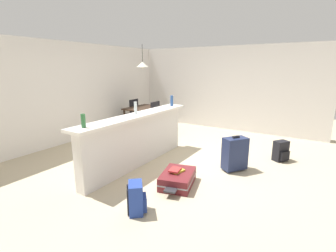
{
  "coord_description": "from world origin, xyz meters",
  "views": [
    {
      "loc": [
        -4.27,
        -2.36,
        1.89
      ],
      "look_at": [
        0.25,
        0.47,
        0.6
      ],
      "focal_mm": 26.2,
      "sensor_mm": 36.0,
      "label": 1
    }
  ],
  "objects_px": {
    "dining_table": "(144,110)",
    "dining_chair_far_side": "(132,112)",
    "pendant_lamp": "(143,64)",
    "backpack_blue": "(136,198)",
    "dining_chair_near_partition": "(158,116)",
    "book_stack": "(176,170)",
    "bottle_clear": "(136,108)",
    "suitcase_upright_navy": "(235,153)",
    "suitcase_flat_maroon": "(178,179)",
    "backpack_black": "(281,151)",
    "bottle_green": "(83,121)",
    "bottle_blue": "(172,101)"
  },
  "relations": [
    {
      "from": "dining_table",
      "to": "dining_chair_far_side",
      "type": "relative_size",
      "value": 1.18
    },
    {
      "from": "pendant_lamp",
      "to": "backpack_blue",
      "type": "xyz_separation_m",
      "value": [
        -3.36,
        -2.45,
        -1.76
      ]
    },
    {
      "from": "dining_chair_near_partition",
      "to": "backpack_blue",
      "type": "relative_size",
      "value": 2.21
    },
    {
      "from": "backpack_blue",
      "to": "book_stack",
      "type": "height_order",
      "value": "backpack_blue"
    },
    {
      "from": "bottle_clear",
      "to": "suitcase_upright_navy",
      "type": "distance_m",
      "value": 2.04
    },
    {
      "from": "backpack_blue",
      "to": "suitcase_upright_navy",
      "type": "bearing_deg",
      "value": -18.25
    },
    {
      "from": "backpack_blue",
      "to": "bottle_clear",
      "type": "bearing_deg",
      "value": 38.8
    },
    {
      "from": "pendant_lamp",
      "to": "suitcase_upright_navy",
      "type": "height_order",
      "value": "pendant_lamp"
    },
    {
      "from": "suitcase_flat_maroon",
      "to": "dining_chair_far_side",
      "type": "bearing_deg",
      "value": 50.84
    },
    {
      "from": "dining_chair_far_side",
      "to": "backpack_blue",
      "type": "distance_m",
      "value": 4.64
    },
    {
      "from": "bottle_clear",
      "to": "dining_table",
      "type": "distance_m",
      "value": 2.59
    },
    {
      "from": "bottle_clear",
      "to": "backpack_black",
      "type": "xyz_separation_m",
      "value": [
        1.73,
        -2.39,
        -0.93
      ]
    },
    {
      "from": "dining_chair_near_partition",
      "to": "bottle_clear",
      "type": "bearing_deg",
      "value": -156.27
    },
    {
      "from": "backpack_black",
      "to": "suitcase_upright_navy",
      "type": "xyz_separation_m",
      "value": [
        -0.98,
        0.66,
        0.13
      ]
    },
    {
      "from": "bottle_green",
      "to": "bottle_clear",
      "type": "relative_size",
      "value": 0.86
    },
    {
      "from": "bottle_blue",
      "to": "suitcase_flat_maroon",
      "type": "xyz_separation_m",
      "value": [
        -1.57,
        -1.06,
        -1.03
      ]
    },
    {
      "from": "dining_chair_far_side",
      "to": "backpack_black",
      "type": "height_order",
      "value": "dining_chair_far_side"
    },
    {
      "from": "suitcase_flat_maroon",
      "to": "book_stack",
      "type": "bearing_deg",
      "value": 73.32
    },
    {
      "from": "pendant_lamp",
      "to": "suitcase_upright_navy",
      "type": "relative_size",
      "value": 0.98
    },
    {
      "from": "dining_chair_near_partition",
      "to": "suitcase_flat_maroon",
      "type": "relative_size",
      "value": 1.05
    },
    {
      "from": "bottle_clear",
      "to": "suitcase_flat_maroon",
      "type": "bearing_deg",
      "value": -106.83
    },
    {
      "from": "bottle_green",
      "to": "dining_chair_far_side",
      "type": "relative_size",
      "value": 0.22
    },
    {
      "from": "dining_chair_far_side",
      "to": "book_stack",
      "type": "xyz_separation_m",
      "value": [
        -2.52,
        -3.07,
        -0.27
      ]
    },
    {
      "from": "book_stack",
      "to": "dining_table",
      "type": "bearing_deg",
      "value": 45.87
    },
    {
      "from": "bottle_green",
      "to": "suitcase_flat_maroon",
      "type": "relative_size",
      "value": 0.23
    },
    {
      "from": "dining_table",
      "to": "dining_chair_near_partition",
      "type": "bearing_deg",
      "value": -89.99
    },
    {
      "from": "bottle_green",
      "to": "backpack_black",
      "type": "bearing_deg",
      "value": -38.7
    },
    {
      "from": "dining_chair_near_partition",
      "to": "book_stack",
      "type": "bearing_deg",
      "value": -140.42
    },
    {
      "from": "bottle_blue",
      "to": "backpack_black",
      "type": "height_order",
      "value": "bottle_blue"
    },
    {
      "from": "bottle_green",
      "to": "dining_chair_near_partition",
      "type": "relative_size",
      "value": 0.22
    },
    {
      "from": "suitcase_flat_maroon",
      "to": "backpack_black",
      "type": "bearing_deg",
      "value": -31.47
    },
    {
      "from": "book_stack",
      "to": "pendant_lamp",
      "type": "bearing_deg",
      "value": 46.26
    },
    {
      "from": "bottle_green",
      "to": "book_stack",
      "type": "relative_size",
      "value": 0.71
    },
    {
      "from": "suitcase_flat_maroon",
      "to": "backpack_black",
      "type": "relative_size",
      "value": 2.11
    },
    {
      "from": "suitcase_flat_maroon",
      "to": "suitcase_upright_navy",
      "type": "xyz_separation_m",
      "value": [
        1.08,
        -0.6,
        0.22
      ]
    },
    {
      "from": "suitcase_flat_maroon",
      "to": "suitcase_upright_navy",
      "type": "distance_m",
      "value": 1.26
    },
    {
      "from": "bottle_green",
      "to": "book_stack",
      "type": "bearing_deg",
      "value": -49.92
    },
    {
      "from": "dining_table",
      "to": "pendant_lamp",
      "type": "relative_size",
      "value": 1.68
    },
    {
      "from": "bottle_blue",
      "to": "suitcase_flat_maroon",
      "type": "height_order",
      "value": "bottle_blue"
    },
    {
      "from": "backpack_black",
      "to": "suitcase_upright_navy",
      "type": "relative_size",
      "value": 0.63
    },
    {
      "from": "bottle_clear",
      "to": "backpack_blue",
      "type": "bearing_deg",
      "value": -141.2
    },
    {
      "from": "bottle_clear",
      "to": "suitcase_upright_navy",
      "type": "relative_size",
      "value": 0.36
    },
    {
      "from": "bottle_green",
      "to": "book_stack",
      "type": "height_order",
      "value": "bottle_green"
    },
    {
      "from": "bottle_green",
      "to": "backpack_blue",
      "type": "xyz_separation_m",
      "value": [
        -0.08,
        -1.03,
        -0.92
      ]
    },
    {
      "from": "backpack_blue",
      "to": "backpack_black",
      "type": "relative_size",
      "value": 1.0
    },
    {
      "from": "suitcase_upright_navy",
      "to": "book_stack",
      "type": "height_order",
      "value": "suitcase_upright_navy"
    },
    {
      "from": "bottle_green",
      "to": "bottle_blue",
      "type": "height_order",
      "value": "bottle_blue"
    },
    {
      "from": "bottle_clear",
      "to": "book_stack",
      "type": "bearing_deg",
      "value": -106.83
    },
    {
      "from": "suitcase_flat_maroon",
      "to": "pendant_lamp",
      "type": "bearing_deg",
      "value": 46.53
    },
    {
      "from": "dining_chair_far_side",
      "to": "pendant_lamp",
      "type": "relative_size",
      "value": 1.42
    }
  ]
}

